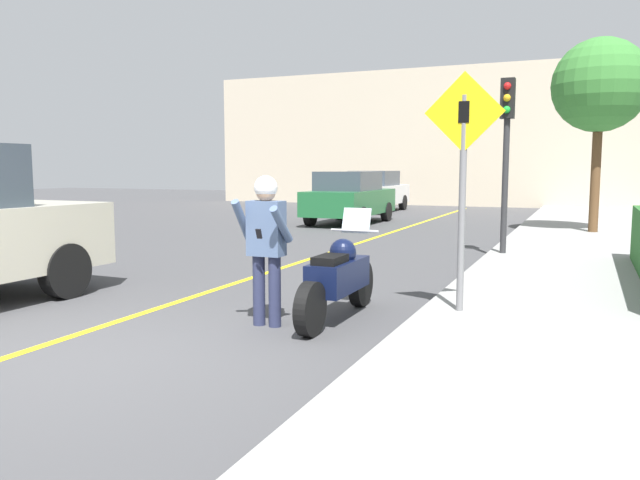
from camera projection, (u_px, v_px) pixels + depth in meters
The scene contains 11 objects.
ground_plane at pixel (71, 359), 5.81m from camera, with size 80.00×80.00×0.00m, color #424244.
sidewalk_curb at pixel (621, 310), 7.58m from camera, with size 4.40×44.00×0.12m.
road_center_line at pixel (292, 265), 11.52m from camera, with size 0.12×36.00×0.01m.
building_backdrop at pixel (488, 136), 29.19m from camera, with size 28.00×1.20×6.54m.
motorcycle at pixel (338, 278), 7.30m from camera, with size 0.62×2.19×1.28m.
person_biker at pixel (266, 235), 6.93m from camera, with size 0.59×0.47×1.69m.
crossing_sign at pixel (463, 169), 7.10m from camera, with size 0.91×0.08×2.74m.
traffic_light at pixel (507, 132), 11.99m from camera, with size 0.26×0.30×3.37m.
street_tree at pixel (600, 86), 15.96m from camera, with size 2.40×2.40×4.98m.
parked_car_green at pixel (350, 197), 20.09m from camera, with size 1.88×4.20×1.68m.
parked_car_white at pixel (375, 191), 25.88m from camera, with size 1.88×4.20×1.68m.
Camera 1 is at (4.35, -4.28, 1.77)m, focal length 35.00 mm.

